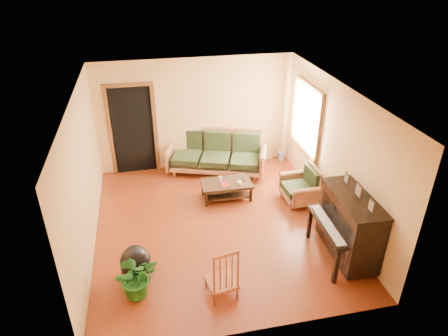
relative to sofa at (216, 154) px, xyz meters
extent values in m
plane|color=#5A1D0B|center=(-0.37, -2.02, -0.48)|extent=(5.00, 5.00, 0.00)
cube|color=black|center=(-1.82, 0.46, 0.54)|extent=(1.08, 0.16, 2.05)
cube|color=white|center=(1.84, -0.72, 1.02)|extent=(0.12, 1.36, 1.46)
cube|color=#975B37|center=(0.00, 0.00, 0.00)|extent=(2.44, 1.63, 0.97)
cube|color=black|center=(0.00, -1.16, -0.29)|extent=(1.05, 0.58, 0.38)
cube|color=#975B37|center=(1.44, -1.57, -0.10)|extent=(0.77, 0.80, 0.77)
cube|color=black|center=(1.61, -3.34, 0.11)|extent=(0.84, 1.37, 1.19)
cylinder|color=black|center=(-1.89, -3.15, -0.26)|extent=(0.48, 0.48, 0.45)
cube|color=maroon|center=(-0.64, -3.75, -0.02)|extent=(0.51, 0.54, 0.92)
cube|color=gold|center=(1.26, 0.41, -0.16)|extent=(0.50, 0.16, 0.65)
cylinder|color=#314F93|center=(1.70, 0.27, -0.37)|extent=(0.23, 0.23, 0.23)
imported|color=#1E611B|center=(-1.88, -3.51, -0.13)|extent=(0.77, 0.71, 0.71)
imported|color=maroon|center=(-0.12, -1.29, -0.09)|extent=(0.20, 0.23, 0.02)
cylinder|color=silver|center=(-0.13, -1.10, -0.04)|extent=(0.09, 0.09, 0.13)
cylinder|color=white|center=(0.25, -1.29, -0.07)|extent=(0.10, 0.10, 0.07)
cube|color=black|center=(0.32, -1.16, -0.09)|extent=(0.17, 0.07, 0.02)
camera|label=1|loc=(-1.51, -8.11, 4.13)|focal=32.00mm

